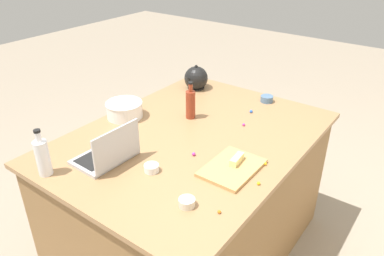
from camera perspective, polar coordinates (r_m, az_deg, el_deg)
name	(u,v)px	position (r m, az deg, el deg)	size (l,w,h in m)	color
ground_plane	(192,246)	(2.78, 0.00, -17.52)	(12.00, 12.00, 0.00)	gray
island_counter	(192,195)	(2.47, 0.00, -10.22)	(1.66, 1.23, 0.90)	olive
laptop	(108,154)	(2.01, -12.64, -3.82)	(0.32, 0.24, 0.22)	#B7B7BC
mixing_bowl_large	(124,109)	(2.45, -10.28, 2.84)	(0.24, 0.24, 0.10)	white
bottle_vinegar	(43,157)	(1.98, -21.83, -4.09)	(0.07, 0.07, 0.25)	white
bottle_soy	(191,104)	(2.39, -0.22, 3.73)	(0.06, 0.06, 0.25)	maroon
kettle	(196,78)	(2.86, 0.62, 7.57)	(0.21, 0.18, 0.20)	black
cutting_board	(232,168)	(1.93, 6.12, -6.06)	(0.33, 0.24, 0.02)	tan
butter_stick_left	(237,159)	(1.95, 6.87, -4.78)	(0.11, 0.04, 0.04)	#F4E58C
ramekin_small	(267,99)	(2.70, 11.34, 4.39)	(0.09, 0.09, 0.04)	slate
ramekin_medium	(187,202)	(1.68, -0.79, -11.28)	(0.08, 0.08, 0.04)	beige
ramekin_wide	(152,168)	(1.91, -6.19, -6.09)	(0.08, 0.08, 0.04)	white
candy_0	(219,212)	(1.66, 4.17, -12.64)	(0.02, 0.02, 0.02)	orange
candy_1	(259,183)	(1.84, 10.14, -8.31)	(0.02, 0.02, 0.02)	yellow
candy_2	(251,111)	(2.52, 9.01, 2.52)	(0.02, 0.02, 0.02)	blue
candy_3	(265,164)	(1.99, 11.10, -5.37)	(0.02, 0.02, 0.02)	yellow
candy_4	(194,154)	(2.02, 0.26, -4.00)	(0.02, 0.02, 0.02)	#CC3399
candy_5	(244,125)	(2.35, 7.90, 0.51)	(0.02, 0.02, 0.02)	#CC3399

